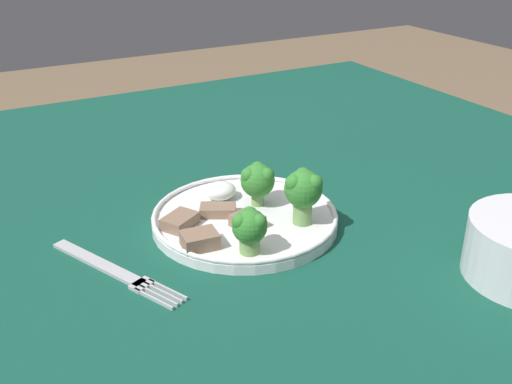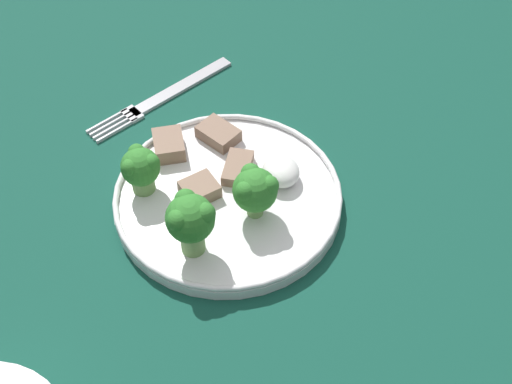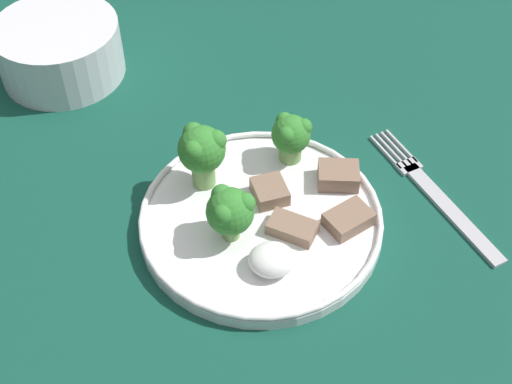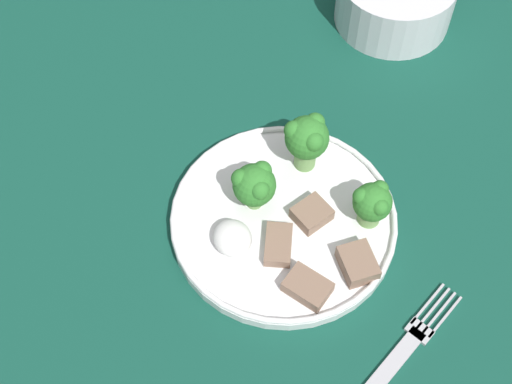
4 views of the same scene
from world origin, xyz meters
name	(u,v)px [view 1 (image 1 of 4)]	position (x,y,z in m)	size (l,w,h in m)	color
table	(225,266)	(0.00, 0.00, 0.65)	(1.30, 1.18, 0.73)	#114738
dinner_plate	(245,218)	(-0.01, 0.04, 0.74)	(0.23, 0.23, 0.02)	white
fork	(114,271)	(0.17, 0.07, 0.74)	(0.10, 0.19, 0.00)	#B2B2B7
broccoli_floret_near_rim_left	(258,180)	(-0.04, 0.02, 0.78)	(0.04, 0.04, 0.06)	#709E56
broccoli_floret_center_left	(303,190)	(-0.06, 0.09, 0.79)	(0.05, 0.05, 0.07)	#709E56
broccoli_floret_back_left	(250,227)	(0.02, 0.12, 0.78)	(0.04, 0.04, 0.05)	#709E56
meat_slice_front_slice	(200,240)	(0.07, 0.08, 0.76)	(0.04, 0.04, 0.02)	#846651
meat_slice_middle_slice	(218,210)	(0.02, 0.02, 0.75)	(0.05, 0.04, 0.01)	#846651
meat_slice_rear_slice	(246,221)	(0.00, 0.07, 0.75)	(0.04, 0.04, 0.02)	#846651
meat_slice_edge_slice	(180,221)	(0.07, 0.03, 0.75)	(0.05, 0.05, 0.01)	#846651
sauce_dollop	(220,191)	(-0.01, -0.02, 0.76)	(0.04, 0.04, 0.02)	white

